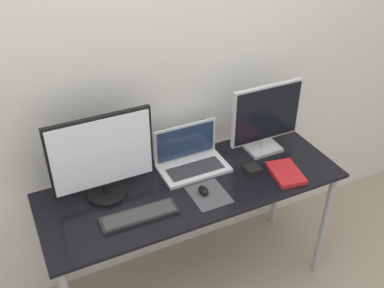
# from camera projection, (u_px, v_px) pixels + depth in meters

# --- Properties ---
(wall_back) EXTENTS (7.00, 0.05, 2.50)m
(wall_back) POSITION_uv_depth(u_px,v_px,m) (164.00, 75.00, 2.38)
(wall_back) COLOR silver
(wall_back) RESTS_ON ground_plane
(desk) EXTENTS (1.61, 0.59, 0.77)m
(desk) POSITION_uv_depth(u_px,v_px,m) (193.00, 198.00, 2.42)
(desk) COLOR black
(desk) RESTS_ON ground_plane
(monitor_left) EXTENTS (0.52, 0.20, 0.46)m
(monitor_left) POSITION_uv_depth(u_px,v_px,m) (102.00, 158.00, 2.17)
(monitor_left) COLOR black
(monitor_left) RESTS_ON desk
(monitor_right) EXTENTS (0.43, 0.14, 0.42)m
(monitor_right) POSITION_uv_depth(u_px,v_px,m) (266.00, 118.00, 2.52)
(monitor_right) COLOR #B2B2B7
(monitor_right) RESTS_ON desk
(laptop) EXTENTS (0.37, 0.23, 0.23)m
(laptop) POSITION_uv_depth(u_px,v_px,m) (190.00, 157.00, 2.48)
(laptop) COLOR silver
(laptop) RESTS_ON desk
(keyboard) EXTENTS (0.38, 0.12, 0.02)m
(keyboard) POSITION_uv_depth(u_px,v_px,m) (139.00, 215.00, 2.16)
(keyboard) COLOR black
(keyboard) RESTS_ON desk
(mousepad) EXTENTS (0.18, 0.21, 0.00)m
(mousepad) POSITION_uv_depth(u_px,v_px,m) (209.00, 195.00, 2.29)
(mousepad) COLOR #47474C
(mousepad) RESTS_ON desk
(mouse) EXTENTS (0.05, 0.07, 0.04)m
(mouse) POSITION_uv_depth(u_px,v_px,m) (203.00, 191.00, 2.29)
(mouse) COLOR black
(mouse) RESTS_ON mousepad
(book) EXTENTS (0.19, 0.24, 0.02)m
(book) POSITION_uv_depth(u_px,v_px,m) (286.00, 173.00, 2.43)
(book) COLOR red
(book) RESTS_ON desk
(power_brick) EXTENTS (0.08, 0.08, 0.04)m
(power_brick) POSITION_uv_depth(u_px,v_px,m) (252.00, 170.00, 2.44)
(power_brick) COLOR black
(power_brick) RESTS_ON desk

